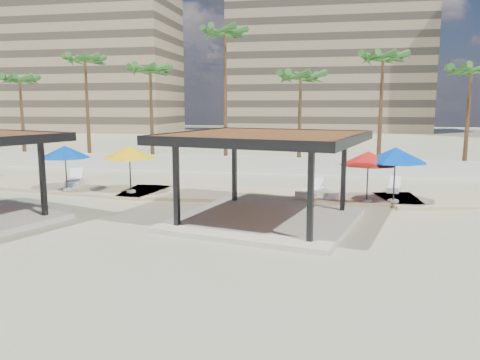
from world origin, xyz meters
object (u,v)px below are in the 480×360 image
object	(u,v)px
lounger_b	(310,192)
lounger_d	(394,188)
lounger_a	(75,181)
pavilion_central	(266,169)
lounger_c	(323,192)
umbrella_c	(368,158)

from	to	relation	value
lounger_b	lounger_d	world-z (taller)	lounger_b
lounger_a	lounger_b	world-z (taller)	lounger_a
pavilion_central	lounger_c	world-z (taller)	pavilion_central
lounger_c	lounger_a	bearing A→B (deg)	54.90
pavilion_central	lounger_d	bearing A→B (deg)	64.70
pavilion_central	lounger_c	xyz separation A→B (m)	(2.31, 5.53, -1.92)
pavilion_central	lounger_b	world-z (taller)	pavilion_central
lounger_a	lounger_c	xyz separation A→B (m)	(14.94, -0.61, -0.03)
umbrella_c	lounger_c	xyz separation A→B (m)	(-2.20, 1.05, -1.99)
lounger_b	lounger_d	bearing A→B (deg)	-39.39
lounger_c	lounger_b	bearing A→B (deg)	55.44
umbrella_c	lounger_b	size ratio (longest dim) A/B	1.30
lounger_c	umbrella_c	bearing A→B (deg)	-148.34
lounger_c	lounger_d	distance (m)	4.60
umbrella_c	lounger_c	world-z (taller)	umbrella_c
umbrella_c	lounger_c	bearing A→B (deg)	154.42
lounger_b	lounger_c	world-z (taller)	lounger_b
pavilion_central	lounger_b	xyz separation A→B (m)	(1.64, 5.55, -1.91)
umbrella_c	lounger_d	xyz separation A→B (m)	(1.73, 3.44, -2.01)
pavilion_central	lounger_d	distance (m)	10.26
lounger_a	lounger_d	size ratio (longest dim) A/B	1.25
lounger_a	lounger_d	world-z (taller)	lounger_a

